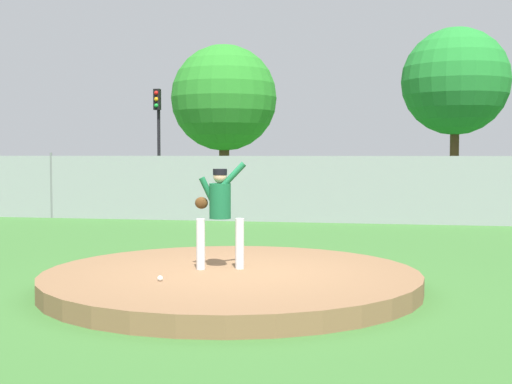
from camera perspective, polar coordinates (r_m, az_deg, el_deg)
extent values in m
plane|color=#386B2D|center=(16.00, 2.60, -3.96)|extent=(80.00, 80.00, 0.00)
cube|color=#2B2B2D|center=(24.41, 5.33, -1.50)|extent=(44.00, 7.00, 0.01)
cylinder|color=brown|center=(10.14, -2.07, -7.35)|extent=(5.53, 5.53, 0.27)
cylinder|color=silver|center=(10.23, -4.63, -4.35)|extent=(0.13, 0.13, 0.76)
cylinder|color=silver|center=(10.26, -1.37, -4.32)|extent=(0.13, 0.13, 0.76)
cylinder|color=#145933|center=(10.18, -3.01, -0.75)|extent=(0.32, 0.32, 0.53)
cylinder|color=#145933|center=(10.12, -2.03, 1.30)|extent=(0.43, 0.20, 0.44)
cylinder|color=#145933|center=(10.21, -4.00, 0.01)|extent=(0.29, 0.16, 0.46)
ellipsoid|color=#4C2D14|center=(10.30, -4.57, -0.91)|extent=(0.20, 0.12, 0.18)
sphere|color=tan|center=(10.16, -3.02, 1.29)|extent=(0.20, 0.20, 0.20)
cylinder|color=black|center=(10.16, -3.02, 1.69)|extent=(0.21, 0.21, 0.09)
sphere|color=white|center=(9.42, -7.99, -7.14)|extent=(0.07, 0.07, 0.07)
cube|color=gray|center=(19.87, 4.19, 0.23)|extent=(39.75, 0.03, 1.93)
cylinder|color=slate|center=(22.19, -16.68, 0.54)|extent=(0.07, 0.07, 2.03)
cube|color=silver|center=(24.27, 16.24, -0.12)|extent=(1.75, 4.63, 0.65)
cube|color=black|center=(24.24, 16.26, 1.36)|extent=(1.61, 2.55, 0.61)
cylinder|color=black|center=(25.71, 15.89, -0.66)|extent=(1.80, 0.64, 0.64)
cylinder|color=black|center=(22.87, 16.59, -1.13)|extent=(1.80, 0.64, 0.64)
cube|color=slate|center=(24.52, 9.10, 0.00)|extent=(1.89, 4.69, 0.65)
cube|color=black|center=(24.49, 9.11, 1.60)|extent=(1.73, 2.58, 0.72)
cylinder|color=black|center=(25.99, 9.19, -0.54)|extent=(1.92, 0.65, 0.64)
cylinder|color=black|center=(23.10, 8.98, -1.00)|extent=(1.92, 0.65, 0.64)
cube|color=#B7BABF|center=(26.33, -12.42, 0.24)|extent=(1.99, 4.05, 0.70)
cube|color=black|center=(26.30, -12.44, 1.70)|extent=(1.80, 2.24, 0.64)
cylinder|color=black|center=(27.48, -11.35, -0.36)|extent=(1.97, 0.69, 0.64)
cylinder|color=black|center=(25.22, -13.57, -0.70)|extent=(1.97, 0.69, 0.64)
cube|color=tan|center=(24.75, -3.12, 0.16)|extent=(1.83, 4.51, 0.73)
cube|color=black|center=(24.73, -3.12, 1.65)|extent=(1.64, 2.49, 0.57)
cylinder|color=black|center=(26.13, -2.47, -0.48)|extent=(1.80, 0.68, 0.64)
cylinder|color=black|center=(23.43, -3.84, -0.91)|extent=(1.80, 0.68, 0.64)
cube|color=#161E4C|center=(27.66, -19.04, 0.27)|extent=(1.92, 4.18, 0.70)
cube|color=black|center=(27.64, -19.07, 1.72)|extent=(1.76, 2.31, 0.70)
cylinder|color=black|center=(28.82, -17.79, -0.29)|extent=(1.95, 0.66, 0.64)
cylinder|color=black|center=(26.56, -20.38, -0.62)|extent=(1.95, 0.66, 0.64)
cone|color=orange|center=(28.97, -13.55, -0.29)|extent=(0.32, 0.32, 0.55)
cube|color=black|center=(28.98, -13.54, -0.80)|extent=(0.40, 0.40, 0.03)
cylinder|color=black|center=(30.04, -8.10, 3.92)|extent=(0.14, 0.14, 4.78)
cube|color=black|center=(29.96, -8.24, 7.64)|extent=(0.28, 0.24, 0.90)
sphere|color=red|center=(29.87, -8.32, 8.17)|extent=(0.18, 0.18, 0.18)
sphere|color=orange|center=(29.85, -8.31, 7.66)|extent=(0.18, 0.18, 0.18)
sphere|color=green|center=(29.83, -8.31, 7.14)|extent=(0.18, 0.18, 0.18)
cylinder|color=#4C331E|center=(34.61, -2.66, 2.33)|extent=(0.52, 0.52, 2.95)
sphere|color=#287F25|center=(34.72, -2.68, 7.84)|extent=(5.32, 5.32, 5.32)
cylinder|color=#4C331E|center=(32.86, 16.19, 2.73)|extent=(0.41, 0.41, 3.60)
sphere|color=#217C2C|center=(33.03, 16.29, 8.84)|extent=(4.91, 4.91, 4.91)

